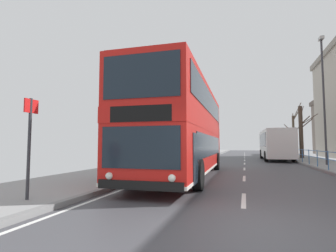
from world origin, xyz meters
TOP-DOWN VIEW (x-y plane):
  - ground at (-0.72, -0.00)m, footprint 15.80×140.00m
  - double_decker_bus_main at (-2.74, 7.20)m, footprint 2.91×11.66m
  - background_bus_far_lane at (2.99, 23.06)m, footprint 2.64×9.63m
  - pedestrian_railing_far_kerb at (4.45, 11.31)m, footprint 0.05×22.33m
  - bus_stop_sign_near at (-5.23, 0.41)m, footprint 0.08×0.44m
  - street_lamp_far_side at (5.47, 15.41)m, footprint 0.28×0.60m
  - bare_tree_far_00 at (5.98, 30.50)m, footprint 2.51×1.79m
  - bare_tree_far_01 at (5.87, 25.45)m, footprint 1.84×2.06m

SIDE VIEW (x-z plane):
  - ground at x=-0.72m, z-range -0.06..0.14m
  - pedestrian_railing_far_kerb at x=4.45m, z-range 0.33..1.37m
  - background_bus_far_lane at x=2.99m, z-range 0.14..3.09m
  - bus_stop_sign_near at x=-5.23m, z-range 0.44..3.02m
  - double_decker_bus_main at x=-2.74m, z-range 0.11..4.39m
  - bare_tree_far_00 at x=5.98m, z-range -0.31..6.24m
  - bare_tree_far_01 at x=5.87m, z-range 0.19..5.81m
  - street_lamp_far_side at x=5.47m, z-range 0.77..9.87m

